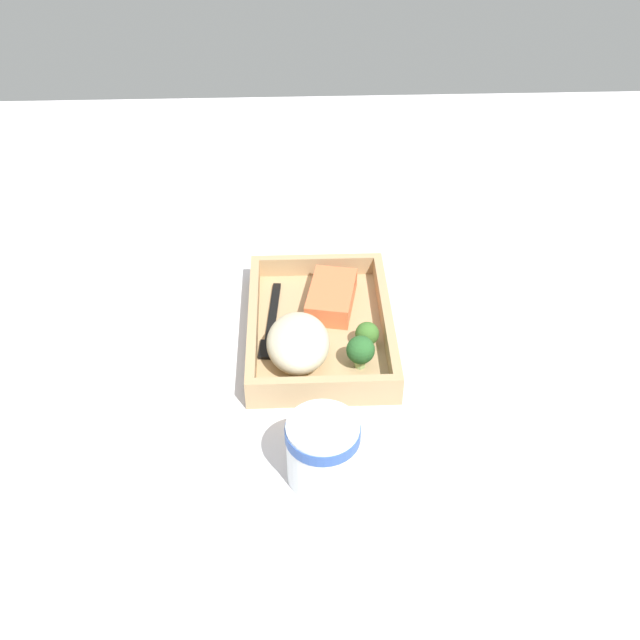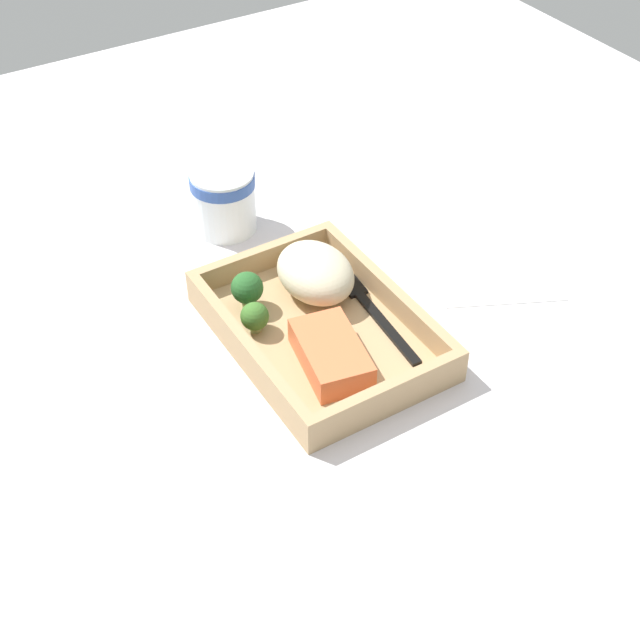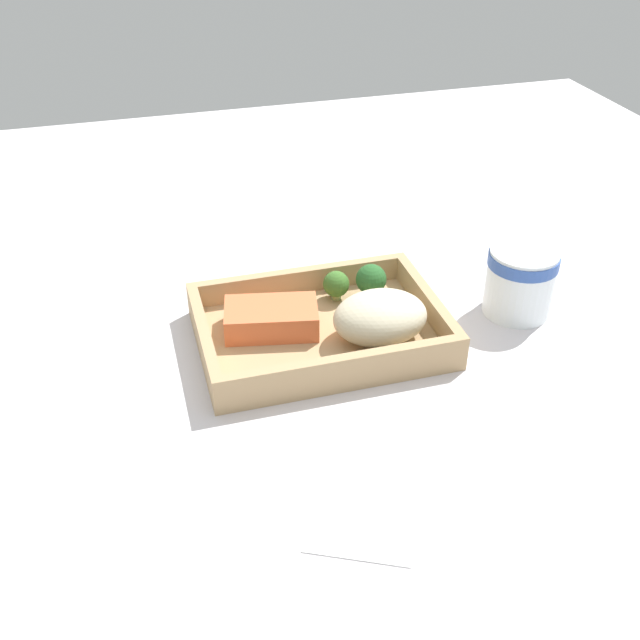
{
  "view_description": "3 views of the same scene",
  "coord_description": "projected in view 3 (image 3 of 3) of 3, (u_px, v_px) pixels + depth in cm",
  "views": [
    {
      "loc": [
        76.53,
        -3.02,
        65.64
      ],
      "look_at": [
        0.0,
        0.0,
        2.7
      ],
      "focal_mm": 42.0,
      "sensor_mm": 36.0,
      "label": 1
    },
    {
      "loc": [
        -60.47,
        37.02,
        66.06
      ],
      "look_at": [
        0.0,
        0.0,
        2.7
      ],
      "focal_mm": 50.0,
      "sensor_mm": 36.0,
      "label": 2
    },
    {
      "loc": [
        -18.51,
        -65.16,
        48.83
      ],
      "look_at": [
        0.0,
        0.0,
        2.7
      ],
      "focal_mm": 42.0,
      "sensor_mm": 36.0,
      "label": 3
    }
  ],
  "objects": [
    {
      "name": "ground_plane",
      "position": [
        320.0,
        347.0,
        0.84
      ],
      "size": [
        160.0,
        160.0,
        2.0
      ],
      "primitive_type": "cube",
      "color": "silver"
    },
    {
      "name": "takeout_tray",
      "position": [
        320.0,
        336.0,
        0.83
      ],
      "size": [
        26.7,
        18.94,
        1.2
      ],
      "primitive_type": "cube",
      "color": "tan",
      "rests_on": "ground_plane"
    },
    {
      "name": "tray_rim",
      "position": [
        320.0,
        320.0,
        0.82
      ],
      "size": [
        26.7,
        18.94,
        2.89
      ],
      "color": "tan",
      "rests_on": "takeout_tray"
    },
    {
      "name": "salmon_fillet",
      "position": [
        271.0,
        318.0,
        0.82
      ],
      "size": [
        11.14,
        7.81,
        2.98
      ],
      "primitive_type": "cube",
      "rotation": [
        0.0,
        0.0,
        -0.2
      ],
      "color": "#E56D40",
      "rests_on": "takeout_tray"
    },
    {
      "name": "mashed_potatoes",
      "position": [
        380.0,
        317.0,
        0.8
      ],
      "size": [
        10.34,
        7.96,
        5.44
      ],
      "primitive_type": "ellipsoid",
      "color": "beige",
      "rests_on": "takeout_tray"
    },
    {
      "name": "broccoli_floret_1",
      "position": [
        371.0,
        280.0,
        0.87
      ],
      "size": [
        3.59,
        3.59,
        4.51
      ],
      "color": "#8BAB67",
      "rests_on": "takeout_tray"
    },
    {
      "name": "broccoli_floret_2",
      "position": [
        336.0,
        285.0,
        0.87
      ],
      "size": [
        3.1,
        3.1,
        3.57
      ],
      "color": "#7F9B5C",
      "rests_on": "takeout_tray"
    },
    {
      "name": "fork",
      "position": [
        329.0,
        366.0,
        0.77
      ],
      "size": [
        15.88,
        2.93,
        0.44
      ],
      "color": "black",
      "rests_on": "takeout_tray"
    },
    {
      "name": "paper_cup",
      "position": [
        520.0,
        278.0,
        0.86
      ],
      "size": [
        7.99,
        7.99,
        8.07
      ],
      "color": "white",
      "rests_on": "ground_plane"
    },
    {
      "name": "receipt_slip",
      "position": [
        367.0,
        493.0,
        0.65
      ],
      "size": [
        14.03,
        16.52,
        0.24
      ],
      "primitive_type": "cube",
      "rotation": [
        0.0,
        0.0,
        -0.45
      ],
      "color": "white",
      "rests_on": "ground_plane"
    }
  ]
}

